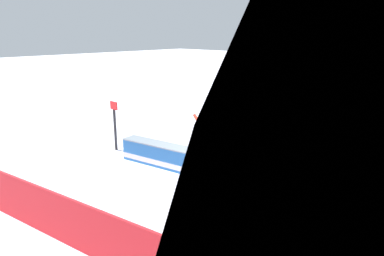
% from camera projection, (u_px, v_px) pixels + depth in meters
% --- Properties ---
extents(ground_plane, '(120.00, 120.00, 0.00)m').
position_uv_depth(ground_plane, '(219.00, 180.00, 10.67)').
color(ground_plane, white).
extents(grind_box, '(7.44, 1.70, 0.77)m').
position_uv_depth(grind_box, '(219.00, 170.00, 10.58)').
color(grind_box, '#296CBA').
rests_on(grind_box, ground_plane).
extents(snowboarder, '(1.54, 0.47, 1.48)m').
position_uv_depth(snowboarder, '(207.00, 128.00, 10.51)').
color(snowboarder, '#CA218F').
rests_on(snowboarder, grind_box).
extents(safety_fence, '(12.06, 1.89, 1.13)m').
position_uv_depth(safety_fence, '(76.00, 225.00, 7.14)').
color(safety_fence, red).
rests_on(safety_fence, ground_plane).
extents(trail_marker, '(0.40, 0.10, 1.88)m').
position_uv_depth(trail_marker, '(115.00, 124.00, 13.16)').
color(trail_marker, '#262628').
rests_on(trail_marker, ground_plane).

